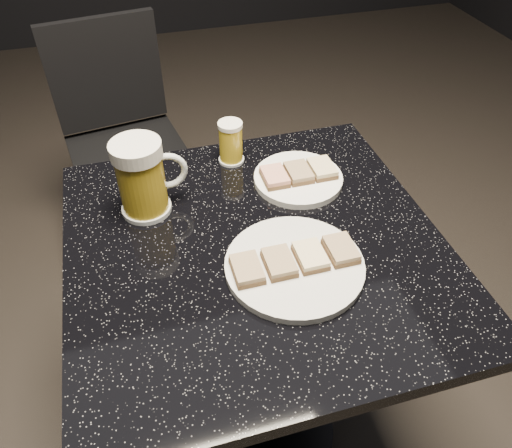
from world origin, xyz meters
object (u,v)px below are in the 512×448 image
at_px(beer_mug, 143,178).
at_px(beer_tumbler, 231,142).
at_px(plate_large, 294,266).
at_px(plate_small, 298,179).
at_px(table, 256,322).
at_px(chair, 123,135).

bearing_deg(beer_mug, beer_tumbler, 30.60).
height_order(plate_large, plate_small, same).
bearing_deg(plate_large, plate_small, 69.12).
bearing_deg(beer_mug, table, -40.48).
bearing_deg(plate_large, beer_tumbler, 94.62).
bearing_deg(chair, beer_tumbler, -68.17).
bearing_deg(chair, beer_mug, -87.00).
xyz_separation_m(plate_small, beer_mug, (-0.32, -0.00, 0.07)).
distance_m(beer_tumbler, chair, 0.71).
distance_m(plate_small, table, 0.33).
xyz_separation_m(plate_large, plate_small, (0.09, 0.24, 0.00)).
relative_size(beer_tumbler, chair, 0.11).
bearing_deg(plate_small, table, -131.14).
bearing_deg(beer_mug, chair, 93.00).
height_order(plate_small, table, plate_small).
xyz_separation_m(table, beer_tumbler, (0.02, 0.28, 0.29)).
xyz_separation_m(plate_large, table, (-0.05, 0.08, -0.25)).
bearing_deg(beer_tumbler, plate_large, -85.38).
distance_m(plate_small, beer_tumbler, 0.17).
height_order(plate_small, beer_tumbler, beer_tumbler).
height_order(beer_mug, chair, beer_mug).
distance_m(plate_small, chair, 0.84).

